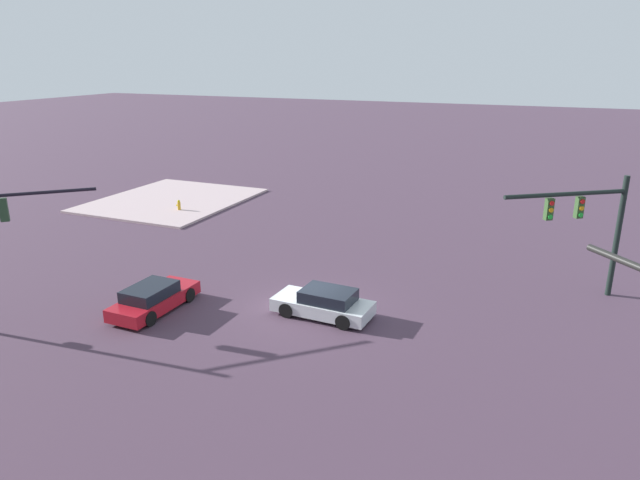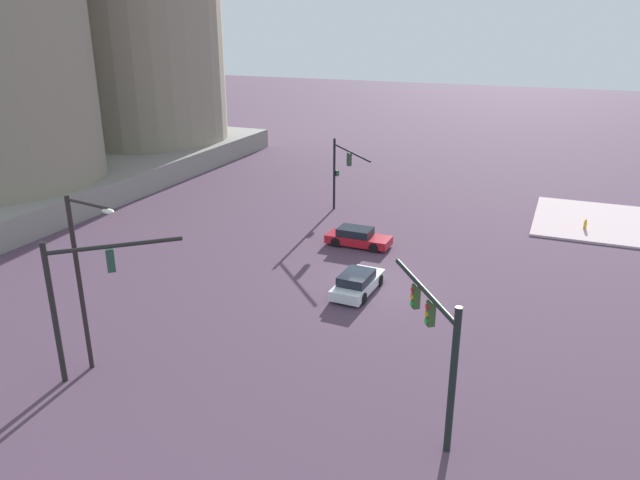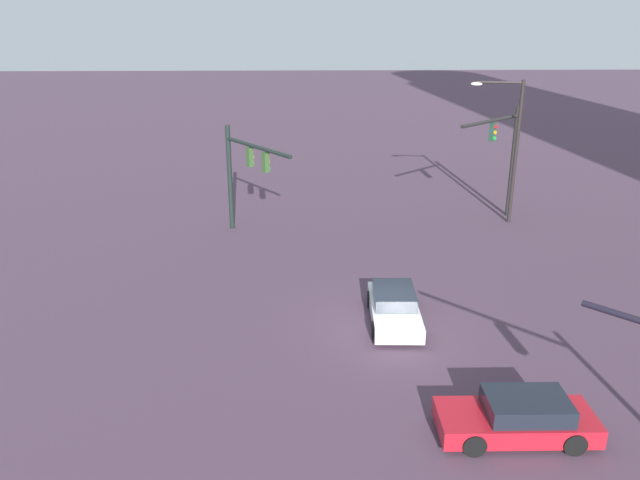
# 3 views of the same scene
# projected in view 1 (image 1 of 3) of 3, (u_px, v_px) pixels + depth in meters

# --- Properties ---
(ground_plane) EXTENTS (230.20, 230.20, 0.00)m
(ground_plane) POSITION_uv_depth(u_px,v_px,m) (311.00, 311.00, 24.78)
(ground_plane) COLOR #4B3649
(sidewalk_corner) EXTENTS (10.17, 11.84, 0.15)m
(sidewalk_corner) POSITION_uv_depth(u_px,v_px,m) (172.00, 200.00, 43.48)
(sidewalk_corner) COLOR #C5ABAE
(sidewalk_corner) RESTS_ON ground
(traffic_signal_near_corner) EXTENTS (4.89, 3.53, 5.59)m
(traffic_signal_near_corner) POSITION_uv_depth(u_px,v_px,m) (591.00, 219.00, 25.04)
(traffic_signal_near_corner) COLOR black
(traffic_signal_near_corner) RESTS_ON ground
(sedan_car_approaching) EXTENTS (4.28, 1.98, 1.21)m
(sedan_car_approaching) POSITION_uv_depth(u_px,v_px,m) (324.00, 303.00, 24.18)
(sedan_car_approaching) COLOR silver
(sedan_car_approaching) RESTS_ON ground
(sedan_car_waiting_far) EXTENTS (1.88, 4.30, 1.21)m
(sedan_car_waiting_far) POSITION_uv_depth(u_px,v_px,m) (154.00, 298.00, 24.68)
(sedan_car_waiting_far) COLOR #B31723
(sedan_car_waiting_far) RESTS_ON ground
(fire_hydrant_on_curb) EXTENTS (0.33, 0.22, 0.71)m
(fire_hydrant_on_curb) POSITION_uv_depth(u_px,v_px,m) (179.00, 205.00, 40.39)
(fire_hydrant_on_curb) COLOR gold
(fire_hydrant_on_curb) RESTS_ON sidewalk_corner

